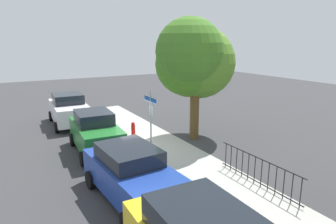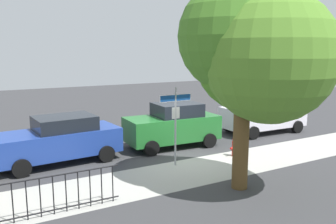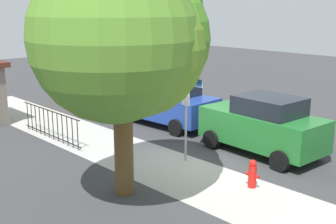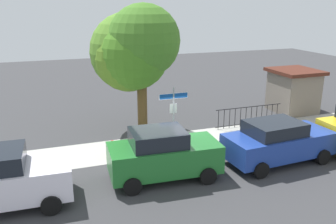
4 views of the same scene
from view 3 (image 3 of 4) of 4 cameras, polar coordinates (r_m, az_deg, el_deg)
The scene contains 9 objects.
ground_plane at distance 13.85m, azimuth 5.23°, elevation -6.49°, with size 60.00×60.00×0.00m, color #38383A.
sidewalk_strip at distance 14.35m, azimuth -4.28°, elevation -5.72°, with size 24.00×2.60×0.00m, color #ADABA4.
street_sign at distance 13.40m, azimuth 2.36°, elevation 1.69°, with size 1.30×0.07×2.93m.
shade_tree at distance 10.41m, azimuth -5.10°, elevation 10.12°, with size 4.16×4.62×6.39m.
car_green at distance 14.62m, azimuth 12.22°, elevation -1.65°, with size 4.19×2.19×1.94m.
car_blue at distance 17.88m, azimuth -0.50°, elevation 1.26°, with size 4.64×2.32×1.78m.
car_yellow at distance 21.57m, azimuth -8.26°, elevation 3.62°, with size 4.54×2.16×2.06m.
iron_fence at distance 16.54m, azimuth -14.96°, elevation -1.51°, with size 3.93×0.04×1.07m.
fire_hydrant at distance 12.07m, azimuth 10.88°, elevation -7.86°, with size 0.42×0.22×0.78m.
Camera 3 is at (-8.51, 9.82, 4.79)m, focal length 47.02 mm.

